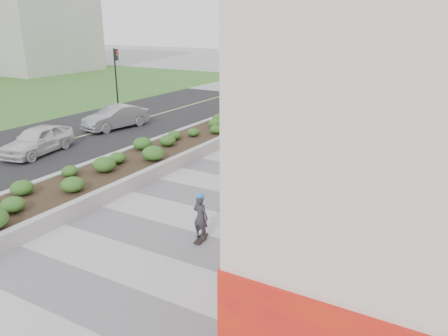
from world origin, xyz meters
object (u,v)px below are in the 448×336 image
Objects in this scene: traffic_signal_near at (229,75)px; traffic_signal_far at (116,69)px; planter at (148,156)px; car_white at (38,140)px; skateboarder at (201,217)px; car_silver at (116,117)px.

traffic_signal_near is 1.00× the size of traffic_signal_far.
planter is 4.29× the size of traffic_signal_near.
car_white is at bearing -65.21° from traffic_signal_far.
traffic_signal_near is at bearing 99.35° from planter.
skateboarder is at bearing -63.75° from traffic_signal_near.
traffic_signal_far is at bearing -176.89° from traffic_signal_near.
car_white is at bearing 152.83° from skateboarder.
car_white is (5.17, -11.19, -2.09)m from traffic_signal_far.
car_white is (-5.76, -1.19, 0.25)m from planter.
planter is 5.89m from car_white.
traffic_signal_far is 7.56m from car_silver.
traffic_signal_far is 1.04× the size of car_silver.
car_white reaches higher than planter.
car_silver is (-6.11, 4.56, 0.25)m from planter.
traffic_signal_near reaches higher than car_white.
skateboarder is at bearing -27.00° from car_silver.
car_silver is at bearing 143.24° from planter.
car_silver is (-4.38, -5.94, -2.09)m from traffic_signal_near.
planter is at bearing -80.65° from traffic_signal_near.
car_white is at bearing -109.03° from traffic_signal_near.
planter is at bearing -25.73° from car_silver.
traffic_signal_far is 12.50m from car_white.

